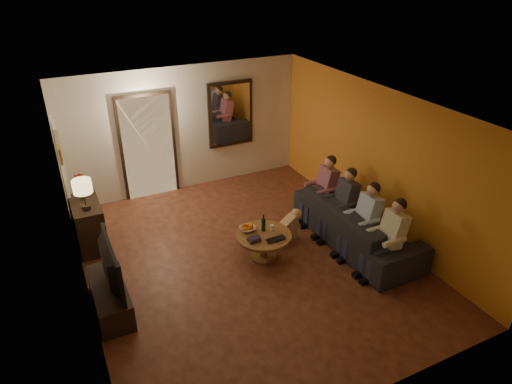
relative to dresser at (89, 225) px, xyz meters
name	(u,v)px	position (x,y,z in m)	size (l,w,h in m)	color
floor	(248,259)	(2.25, -1.56, -0.41)	(5.00, 6.00, 0.01)	#492213
ceiling	(246,107)	(2.25, -1.56, 2.19)	(5.00, 6.00, 0.01)	white
back_wall	(185,129)	(2.25, 1.44, 0.89)	(5.00, 0.02, 2.60)	beige
front_wall	(373,313)	(2.25, -4.56, 0.89)	(5.00, 0.02, 2.60)	beige
left_wall	(75,228)	(-0.25, -1.56, 0.89)	(0.02, 6.00, 2.60)	beige
right_wall	(377,161)	(4.75, -1.56, 0.89)	(0.02, 6.00, 2.60)	beige
orange_accent	(376,161)	(4.74, -1.56, 0.89)	(0.01, 6.00, 2.60)	orange
kitchen_doorway	(148,148)	(1.45, 1.42, 0.64)	(1.00, 0.06, 2.10)	#FFE0A5
door_trim	(148,148)	(1.45, 1.41, 0.64)	(1.12, 0.04, 2.22)	black
fridge_glimpse	(161,152)	(1.70, 1.42, 0.49)	(0.45, 0.03, 1.70)	silver
mirror_frame	(231,114)	(3.25, 1.40, 1.09)	(1.00, 0.05, 1.40)	black
mirror_glass	(231,114)	(3.25, 1.37, 1.09)	(0.86, 0.02, 1.26)	white
white_door	(64,178)	(-0.21, 0.74, 0.61)	(0.06, 0.85, 2.04)	white
framed_art	(60,154)	(-0.22, -0.26, 1.44)	(0.03, 0.28, 0.24)	#B28C33
art_canvas	(61,154)	(-0.21, -0.26, 1.44)	(0.01, 0.22, 0.18)	brown
dresser	(89,225)	(0.00, 0.00, 0.00)	(0.45, 0.93, 0.83)	black
table_lamp	(84,195)	(0.00, -0.22, 0.68)	(0.30, 0.30, 0.54)	beige
flower_vase	(81,186)	(0.00, 0.22, 0.63)	(0.14, 0.14, 0.44)	#AF2012
tv_stand	(110,297)	(0.00, -1.78, -0.21)	(0.45, 1.23, 0.41)	black
tv	(104,266)	(0.00, -1.78, 0.33)	(0.15, 1.17, 0.67)	black
sofa	(356,224)	(4.15, -1.93, -0.04)	(1.01, 2.59, 0.76)	black
person_a	(389,241)	(4.05, -2.83, 0.19)	(0.60, 0.40, 1.20)	tan
person_b	(364,222)	(4.05, -2.23, 0.19)	(0.60, 0.40, 1.20)	tan
person_c	(343,206)	(4.05, -1.63, 0.19)	(0.60, 0.40, 1.20)	tan
person_d	(323,192)	(4.05, -1.03, 0.19)	(0.60, 0.40, 1.20)	tan
dog	(287,226)	(3.12, -1.34, -0.13)	(0.56, 0.24, 0.56)	tan
coffee_table	(263,246)	(2.51, -1.62, -0.19)	(0.91, 0.91, 0.45)	brown
bowl	(248,229)	(2.33, -1.40, 0.07)	(0.26, 0.26, 0.06)	white
oranges	(248,225)	(2.33, -1.40, 0.14)	(0.20, 0.20, 0.08)	orange
wine_bottle	(264,223)	(2.56, -1.52, 0.19)	(0.07, 0.07, 0.31)	black
wine_glass	(272,228)	(2.69, -1.57, 0.09)	(0.06, 0.06, 0.10)	silver
book_stack	(254,239)	(2.29, -1.72, 0.07)	(0.20, 0.15, 0.07)	black
laptop	(277,241)	(2.61, -1.90, 0.05)	(0.33, 0.21, 0.03)	black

